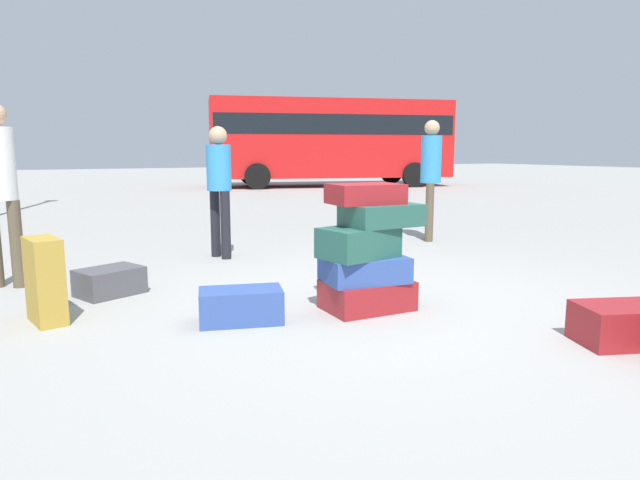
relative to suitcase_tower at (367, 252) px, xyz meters
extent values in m
plane|color=#9E9E99|center=(0.12, 0.07, -0.49)|extent=(80.00, 80.00, 0.00)
cube|color=maroon|center=(0.00, -0.01, -0.36)|extent=(0.71, 0.49, 0.24)
cube|color=#334F99|center=(-0.03, -0.01, -0.14)|extent=(0.72, 0.54, 0.21)
cube|color=#26594C|center=(-0.09, -0.02, 0.09)|extent=(0.67, 0.53, 0.25)
cube|color=#26594C|center=(0.13, -0.01, 0.31)|extent=(0.64, 0.46, 0.18)
cube|color=maroon|center=(0.02, 0.08, 0.48)|extent=(0.61, 0.44, 0.17)
cube|color=#4C4C51|center=(-1.88, 1.47, -0.36)|extent=(0.66, 0.58, 0.25)
cube|color=#334F99|center=(-1.07, 0.12, -0.35)|extent=(0.71, 0.50, 0.26)
cube|color=#B28C33|center=(-2.42, 0.80, -0.15)|extent=(0.30, 0.46, 0.67)
cube|color=maroon|center=(1.23, -1.57, -0.35)|extent=(0.89, 0.65, 0.27)
cylinder|color=black|center=(-0.46, 2.89, -0.07)|extent=(0.12, 0.12, 0.84)
cylinder|color=black|center=(-0.39, 2.68, -0.07)|extent=(0.12, 0.12, 0.84)
cylinder|color=#338CCC|center=(-0.42, 2.78, 0.63)|extent=(0.30, 0.30, 0.56)
sphere|color=tan|center=(-0.42, 2.78, 1.02)|extent=(0.22, 0.22, 0.22)
cylinder|color=brown|center=(-2.64, 2.18, -0.06)|extent=(0.12, 0.12, 0.86)
cylinder|color=brown|center=(2.81, 2.80, -0.06)|extent=(0.12, 0.12, 0.86)
cylinder|color=brown|center=(2.68, 2.62, -0.06)|extent=(0.12, 0.12, 0.86)
cylinder|color=#338CCC|center=(2.75, 2.71, 0.71)|extent=(0.30, 0.30, 0.68)
sphere|color=tan|center=(2.75, 2.71, 1.17)|extent=(0.22, 0.22, 0.22)
cube|color=red|center=(7.45, 14.81, 1.26)|extent=(9.17, 4.65, 2.80)
cube|color=black|center=(7.45, 14.81, 1.75)|extent=(9.00, 4.63, 0.70)
cylinder|color=black|center=(10.54, 15.29, -0.04)|extent=(0.93, 0.47, 0.90)
cylinder|color=black|center=(9.90, 12.87, -0.04)|extent=(0.93, 0.47, 0.90)
cylinder|color=black|center=(4.99, 16.74, -0.04)|extent=(0.93, 0.47, 0.90)
cylinder|color=black|center=(4.36, 14.32, -0.04)|extent=(0.93, 0.47, 0.90)
camera|label=1|loc=(-2.41, -3.91, 0.84)|focal=31.33mm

